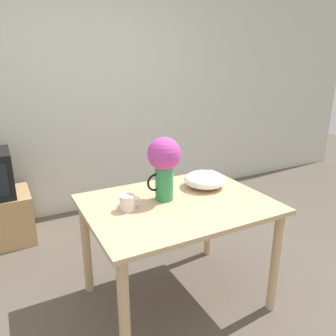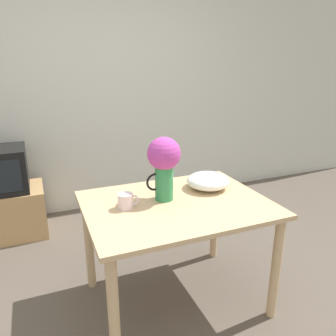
{
  "view_description": "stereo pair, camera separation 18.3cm",
  "coord_description": "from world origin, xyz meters",
  "px_view_note": "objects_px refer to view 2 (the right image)",
  "views": [
    {
      "loc": [
        -0.8,
        -1.43,
        1.6
      ],
      "look_at": [
        0.12,
        0.32,
        0.95
      ],
      "focal_mm": 35.0,
      "sensor_mm": 36.0,
      "label": 1
    },
    {
      "loc": [
        -0.64,
        -1.5,
        1.6
      ],
      "look_at": [
        0.12,
        0.32,
        0.95
      ],
      "focal_mm": 35.0,
      "sensor_mm": 36.0,
      "label": 2
    }
  ],
  "objects_px": {
    "coffee_mug": "(126,201)",
    "white_bowl": "(208,181)",
    "tv_set": "(2,170)",
    "flower_vase": "(164,161)"
  },
  "relations": [
    {
      "from": "white_bowl",
      "to": "coffee_mug",
      "type": "bearing_deg",
      "value": -170.48
    },
    {
      "from": "coffee_mug",
      "to": "white_bowl",
      "type": "bearing_deg",
      "value": 9.52
    },
    {
      "from": "flower_vase",
      "to": "tv_set",
      "type": "xyz_separation_m",
      "value": [
        -1.04,
        1.36,
        -0.34
      ]
    },
    {
      "from": "coffee_mug",
      "to": "white_bowl",
      "type": "distance_m",
      "value": 0.63
    },
    {
      "from": "flower_vase",
      "to": "white_bowl",
      "type": "relative_size",
      "value": 1.38
    },
    {
      "from": "flower_vase",
      "to": "coffee_mug",
      "type": "distance_m",
      "value": 0.34
    },
    {
      "from": "white_bowl",
      "to": "tv_set",
      "type": "distance_m",
      "value": 1.91
    },
    {
      "from": "tv_set",
      "to": "coffee_mug",
      "type": "bearing_deg",
      "value": -61.0
    },
    {
      "from": "flower_vase",
      "to": "coffee_mug",
      "type": "relative_size",
      "value": 3.18
    },
    {
      "from": "flower_vase",
      "to": "tv_set",
      "type": "distance_m",
      "value": 1.74
    }
  ]
}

